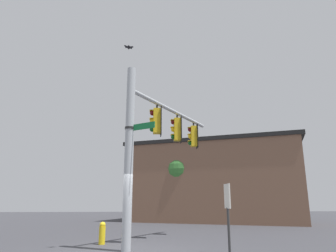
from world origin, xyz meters
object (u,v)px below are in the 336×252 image
object	(u,v)px
traffic_light_mid_outer	(193,136)
historical_marker	(228,207)
fire_hydrant	(102,233)
traffic_light_mid_inner	(177,129)
bird_flying	(129,47)
street_name_sign	(135,127)
traffic_light_nearest_pole	(156,121)

from	to	relation	value
traffic_light_mid_outer	historical_marker	bearing A→B (deg)	-178.32
fire_hydrant	traffic_light_mid_inner	bearing A→B (deg)	-69.06
traffic_light_mid_outer	historical_marker	world-z (taller)	traffic_light_mid_outer
bird_flying	fire_hydrant	world-z (taller)	bird_flying
street_name_sign	historical_marker	distance (m)	4.15
traffic_light_nearest_pole	street_name_sign	size ratio (longest dim) A/B	1.23
street_name_sign	bird_flying	bearing A→B (deg)	120.16
traffic_light_mid_inner	historical_marker	distance (m)	5.33
traffic_light_mid_outer	fire_hydrant	distance (m)	6.51
traffic_light_mid_outer	traffic_light_mid_inner	bearing A→B (deg)	144.74
traffic_light_nearest_pole	traffic_light_mid_outer	size ratio (longest dim) A/B	1.00
traffic_light_mid_outer	bird_flying	distance (m)	6.07
historical_marker	traffic_light_mid_inner	bearing A→B (deg)	16.54
traffic_light_mid_outer	historical_marker	distance (m)	6.34
traffic_light_nearest_pole	traffic_light_mid_inner	bearing A→B (deg)	-35.26
traffic_light_mid_inner	bird_flying	distance (m)	4.52
street_name_sign	historical_marker	world-z (taller)	street_name_sign
traffic_light_nearest_pole	bird_flying	bearing A→B (deg)	147.52
street_name_sign	fire_hydrant	xyz separation A→B (m)	(1.86, 1.21, -3.73)
traffic_light_mid_inner	fire_hydrant	distance (m)	5.48
traffic_light_mid_inner	fire_hydrant	xyz separation A→B (m)	(-1.16, 3.03, -4.42)
street_name_sign	bird_flying	size ratio (longest dim) A/B	3.15
bird_flying	historical_marker	world-z (taller)	bird_flying
traffic_light_mid_inner	traffic_light_mid_outer	xyz separation A→B (m)	(1.42, -1.00, 0.00)
fire_hydrant	traffic_light_mid_outer	bearing A→B (deg)	-57.39
traffic_light_mid_inner	fire_hydrant	bearing A→B (deg)	110.94
street_name_sign	fire_hydrant	world-z (taller)	street_name_sign
fire_hydrant	historical_marker	size ratio (longest dim) A/B	0.39
traffic_light_mid_inner	traffic_light_mid_outer	bearing A→B (deg)	-35.26
traffic_light_nearest_pole	traffic_light_mid_outer	xyz separation A→B (m)	(2.84, -2.01, 0.00)
traffic_light_mid_inner	bird_flying	xyz separation A→B (m)	(-3.20, 2.14, 2.36)
traffic_light_mid_outer	fire_hydrant	world-z (taller)	traffic_light_mid_outer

